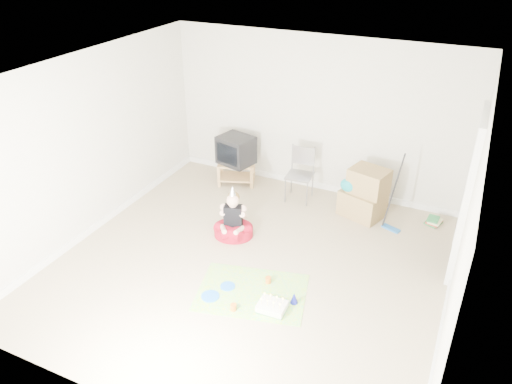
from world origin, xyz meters
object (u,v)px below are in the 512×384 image
at_px(tv_stand, 236,171).
at_px(folding_chair, 300,176).
at_px(cardboard_boxes, 364,194).
at_px(seated_woman, 233,225).
at_px(crt_tv, 236,150).
at_px(birthday_cake, 272,307).

xyz_separation_m(tv_stand, folding_chair, (1.20, -0.08, 0.20)).
height_order(cardboard_boxes, seated_woman, seated_woman).
distance_m(crt_tv, seated_woman, 1.73).
relative_size(folding_chair, cardboard_boxes, 1.12).
distance_m(tv_stand, birthday_cake, 3.32).
bearing_deg(tv_stand, seated_woman, -64.58).
height_order(tv_stand, crt_tv, crt_tv).
xyz_separation_m(tv_stand, birthday_cake, (1.87, -2.74, -0.19)).
xyz_separation_m(cardboard_boxes, seated_woman, (-1.57, -1.37, -0.21)).
distance_m(crt_tv, cardboard_boxes, 2.30).
xyz_separation_m(folding_chair, birthday_cake, (0.67, -2.66, -0.39)).
relative_size(crt_tv, seated_woman, 0.68).
bearing_deg(cardboard_boxes, tv_stand, 176.44).
height_order(tv_stand, cardboard_boxes, cardboard_boxes).
xyz_separation_m(seated_woman, birthday_cake, (1.15, -1.23, -0.13)).
bearing_deg(cardboard_boxes, birthday_cake, -99.17).
relative_size(seated_woman, birthday_cake, 2.42).
bearing_deg(tv_stand, birthday_cake, -55.74).
relative_size(tv_stand, crt_tv, 1.29).
height_order(tv_stand, birthday_cake, tv_stand).
height_order(tv_stand, folding_chair, folding_chair).
distance_m(seated_woman, birthday_cake, 1.69).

